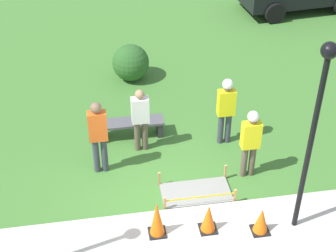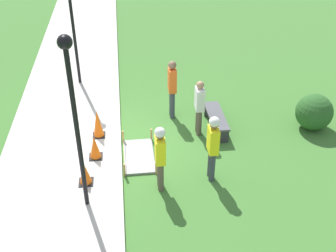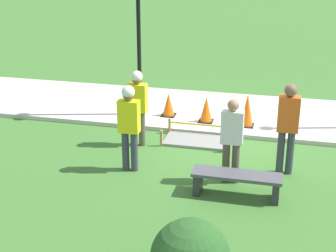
{
  "view_description": "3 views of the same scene",
  "coord_description": "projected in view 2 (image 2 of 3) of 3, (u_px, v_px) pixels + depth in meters",
  "views": [
    {
      "loc": [
        -1.16,
        -7.38,
        7.55
      ],
      "look_at": [
        0.36,
        1.85,
        0.83
      ],
      "focal_mm": 55.0,
      "sensor_mm": 36.0,
      "label": 1
    },
    {
      "loc": [
        9.56,
        0.19,
        6.65
      ],
      "look_at": [
        0.77,
        1.21,
        0.94
      ],
      "focal_mm": 45.0,
      "sensor_mm": 36.0,
      "label": 2
    },
    {
      "loc": [
        -1.16,
        10.93,
        4.46
      ],
      "look_at": [
        1.05,
        1.89,
        0.9
      ],
      "focal_mm": 55.0,
      "sensor_mm": 36.0,
      "label": 3
    }
  ],
  "objects": [
    {
      "name": "ground_plane",
      "position": [
        121.0,
        142.0,
        11.56
      ],
      "size": [
        60.0,
        60.0,
        0.0
      ],
      "primitive_type": "plane",
      "color": "#3D702D"
    },
    {
      "name": "sidewalk",
      "position": [
        63.0,
        145.0,
        11.39
      ],
      "size": [
        28.0,
        3.12,
        0.1
      ],
      "color": "#BCB7AD",
      "rests_on": "ground_plane"
    },
    {
      "name": "wet_concrete_patch",
      "position": [
        139.0,
        156.0,
        10.98
      ],
      "size": [
        1.52,
        0.83,
        0.37
      ],
      "color": "gray",
      "rests_on": "ground_plane"
    },
    {
      "name": "traffic_cone_near_patch",
      "position": [
        98.0,
        124.0,
        11.45
      ],
      "size": [
        0.34,
        0.34,
        0.79
      ],
      "color": "black",
      "rests_on": "sidewalk"
    },
    {
      "name": "traffic_cone_far_patch",
      "position": [
        95.0,
        147.0,
        10.67
      ],
      "size": [
        0.34,
        0.34,
        0.63
      ],
      "color": "black",
      "rests_on": "sidewalk"
    },
    {
      "name": "traffic_cone_sidewalk_edge",
      "position": [
        85.0,
        173.0,
        9.84
      ],
      "size": [
        0.34,
        0.34,
        0.57
      ],
      "color": "black",
      "rests_on": "sidewalk"
    },
    {
      "name": "park_bench",
      "position": [
        216.0,
        119.0,
        11.99
      ],
      "size": [
        1.58,
        0.44,
        0.45
      ],
      "color": "#2D2D33",
      "rests_on": "ground_plane"
    },
    {
      "name": "worker_supervisor",
      "position": [
        213.0,
        143.0,
        9.74
      ],
      "size": [
        0.4,
        0.25,
        1.74
      ],
      "color": "#383D47",
      "rests_on": "ground_plane"
    },
    {
      "name": "worker_assistant",
      "position": [
        160.0,
        154.0,
        9.46
      ],
      "size": [
        0.4,
        0.24,
        1.69
      ],
      "color": "brown",
      "rests_on": "ground_plane"
    },
    {
      "name": "bystander_in_orange_shirt",
      "position": [
        172.0,
        86.0,
        12.16
      ],
      "size": [
        0.4,
        0.24,
        1.8
      ],
      "color": "#383D47",
      "rests_on": "ground_plane"
    },
    {
      "name": "bystander_in_gray_shirt",
      "position": [
        199.0,
        105.0,
        11.46
      ],
      "size": [
        0.4,
        0.22,
        1.63
      ],
      "color": "brown",
      "rests_on": "ground_plane"
    },
    {
      "name": "lamppost_near",
      "position": [
        73.0,
        103.0,
        8.01
      ],
      "size": [
        0.28,
        0.28,
        3.94
      ],
      "color": "black",
      "rests_on": "sidewalk"
    },
    {
      "name": "lamppost_far",
      "position": [
        71.0,
        6.0,
        13.0
      ],
      "size": [
        0.28,
        0.28,
        4.0
      ],
      "color": "black",
      "rests_on": "sidewalk"
    },
    {
      "name": "shrub_rounded_near",
      "position": [
        314.0,
        112.0,
        11.91
      ],
      "size": [
        1.05,
        1.05,
        1.05
      ],
      "color": "#285623",
      "rests_on": "ground_plane"
    }
  ]
}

